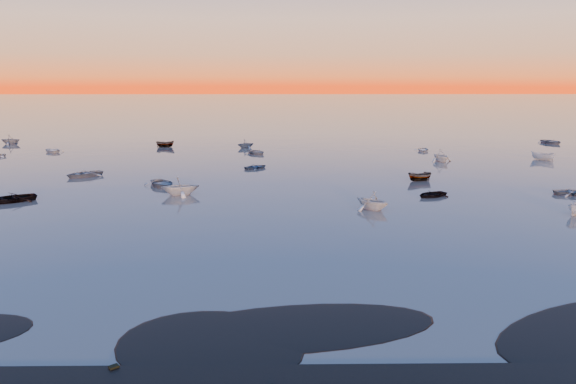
{
  "coord_description": "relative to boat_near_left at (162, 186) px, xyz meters",
  "views": [
    {
      "loc": [
        -2.69,
        -25.11,
        12.14
      ],
      "look_at": [
        -1.96,
        28.0,
        1.29
      ],
      "focal_mm": 35.0,
      "sensor_mm": 36.0,
      "label": 1
    }
  ],
  "objects": [
    {
      "name": "boat_near_left",
      "position": [
        0.0,
        0.0,
        0.0
      ],
      "size": [
        4.85,
        4.03,
        1.13
      ],
      "primitive_type": "imported",
      "rotation": [
        0.0,
        0.0,
        0.57
      ],
      "color": "slate",
      "rests_on": "ground"
    },
    {
      "name": "mud_lobes",
      "position": [
        16.16,
        -38.76,
        0.01
      ],
      "size": [
        140.0,
        6.0,
        0.07
      ],
      "primitive_type": null,
      "color": "black",
      "rests_on": "ground"
    },
    {
      "name": "ground",
      "position": [
        16.16,
        62.24,
        0.0
      ],
      "size": [
        600.0,
        600.0,
        0.0
      ],
      "primitive_type": "plane",
      "color": "#635B52",
      "rests_on": "ground"
    },
    {
      "name": "moored_fleet",
      "position": [
        16.16,
        15.24,
        0.0
      ],
      "size": [
        124.0,
        58.0,
        1.2
      ],
      "primitive_type": null,
      "color": "white",
      "rests_on": "ground"
    }
  ]
}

